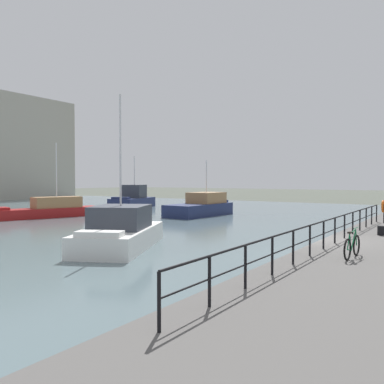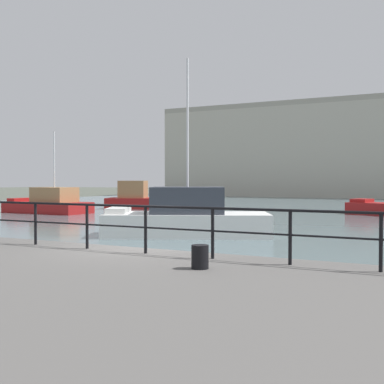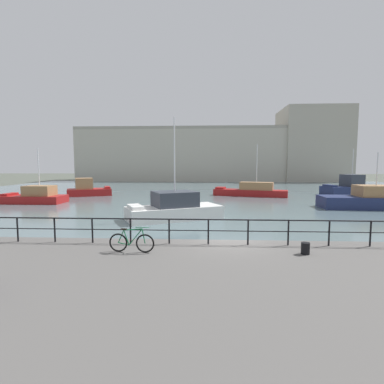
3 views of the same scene
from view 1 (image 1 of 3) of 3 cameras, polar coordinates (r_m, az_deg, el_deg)
name	(u,v)px [view 1 (image 1 of 3)]	position (r m, az deg, el deg)	size (l,w,h in m)	color
ground_plane	(323,256)	(18.79, 18.15, -8.71)	(240.00, 240.00, 0.00)	#4C5147
moored_cabin_cruiser	(50,209)	(38.22, -19.63, -2.34)	(9.65, 4.66, 6.73)	maroon
moored_green_narrowboat	(201,206)	(37.73, 1.33, -2.07)	(7.56, 3.25, 5.22)	navy
moored_white_yacht	(120,231)	(20.13, -10.19, -5.57)	(7.54, 5.68, 7.58)	white
moored_blue_motorboat	(133,200)	(48.99, -8.44, -1.10)	(7.45, 4.64, 6.25)	navy
quay_railing	(330,227)	(16.71, 19.05, -4.78)	(21.59, 0.07, 1.08)	black
parked_bicycle	(352,247)	(14.43, 21.90, -7.24)	(1.77, 0.16, 0.98)	black
mooring_bollard	(381,231)	(20.86, 25.39, -5.00)	(0.32, 0.32, 0.44)	black
life_ring_stand	(383,207)	(26.55, 25.65, -1.95)	(0.75, 0.16, 1.40)	black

